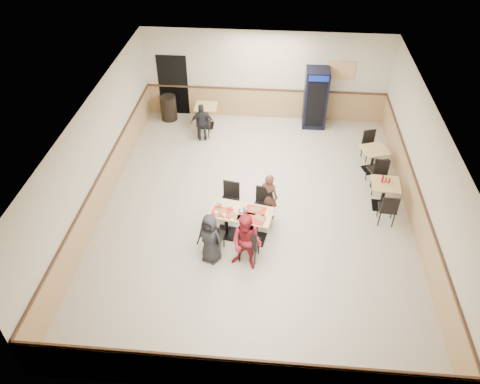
# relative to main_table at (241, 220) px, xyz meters

# --- Properties ---
(ground) EXTENTS (10.00, 10.00, 0.00)m
(ground) POSITION_rel_main_table_xyz_m (0.30, 0.97, -0.53)
(ground) COLOR beige
(ground) RESTS_ON ground
(room_shell) EXTENTS (10.00, 10.00, 10.00)m
(room_shell) POSITION_rel_main_table_xyz_m (2.08, 3.52, 0.05)
(room_shell) COLOR silver
(room_shell) RESTS_ON ground
(main_table) EXTENTS (1.60, 1.00, 0.80)m
(main_table) POSITION_rel_main_table_xyz_m (0.00, 0.00, 0.00)
(main_table) COLOR black
(main_table) RESTS_ON ground
(main_chairs) EXTENTS (1.61, 1.95, 1.01)m
(main_chairs) POSITION_rel_main_table_xyz_m (-0.05, 0.01, -0.03)
(main_chairs) COLOR black
(main_chairs) RESTS_ON ground
(diner_woman_left) EXTENTS (0.75, 0.64, 1.32)m
(diner_woman_left) POSITION_rel_main_table_xyz_m (-0.63, -0.81, 0.13)
(diner_woman_left) COLOR #212227
(diner_woman_left) RESTS_ON ground
(diner_woman_right) EXTENTS (0.87, 0.77, 1.50)m
(diner_woman_right) POSITION_rel_main_table_xyz_m (0.21, -0.96, 0.22)
(diner_woman_right) COLOR maroon
(diner_woman_right) RESTS_ON ground
(diner_man_opposite) EXTENTS (0.57, 0.47, 1.33)m
(diner_man_opposite) POSITION_rel_main_table_xyz_m (0.63, 0.81, 0.13)
(diner_man_opposite) COLOR #553024
(diner_man_opposite) RESTS_ON ground
(lone_diner) EXTENTS (0.77, 0.41, 1.25)m
(lone_diner) POSITION_rel_main_table_xyz_m (-1.59, 4.31, 0.10)
(lone_diner) COLOR #212227
(lone_diner) RESTS_ON ground
(tabletop_clutter) EXTENTS (1.33, 0.72, 0.12)m
(tabletop_clutter) POSITION_rel_main_table_xyz_m (-0.03, -0.06, 0.29)
(tabletop_clutter) COLOR red
(tabletop_clutter) RESTS_ON main_table
(side_table_near) EXTENTS (0.76, 0.76, 0.76)m
(side_table_near) POSITION_rel_main_table_xyz_m (3.62, 1.46, -0.02)
(side_table_near) COLOR black
(side_table_near) RESTS_ON ground
(side_table_near_chair_south) EXTENTS (0.48, 0.48, 0.97)m
(side_table_near_chair_south) POSITION_rel_main_table_xyz_m (3.62, 0.85, -0.05)
(side_table_near_chair_south) COLOR black
(side_table_near_chair_south) RESTS_ON ground
(side_table_near_chair_north) EXTENTS (0.48, 0.48, 0.97)m
(side_table_near_chair_north) POSITION_rel_main_table_xyz_m (3.62, 2.07, -0.05)
(side_table_near_chair_north) COLOR black
(side_table_near_chair_north) RESTS_ON ground
(side_table_far) EXTENTS (0.86, 0.86, 0.73)m
(side_table_far) POSITION_rel_main_table_xyz_m (3.56, 3.10, -0.05)
(side_table_far) COLOR black
(side_table_far) RESTS_ON ground
(side_table_far_chair_south) EXTENTS (0.54, 0.54, 0.92)m
(side_table_far_chair_south) POSITION_rel_main_table_xyz_m (3.56, 2.51, -0.07)
(side_table_far_chair_south) COLOR black
(side_table_far_chair_south) RESTS_ON ground
(side_table_far_chair_north) EXTENTS (0.54, 0.54, 0.92)m
(side_table_far_chair_north) POSITION_rel_main_table_xyz_m (3.56, 3.68, -0.07)
(side_table_far_chair_north) COLOR black
(side_table_far_chair_north) RESTS_ON ground
(condiment_caddy) EXTENTS (0.23, 0.06, 0.20)m
(condiment_caddy) POSITION_rel_main_table_xyz_m (3.59, 1.51, 0.32)
(condiment_caddy) COLOR #B90D15
(condiment_caddy) RESTS_ON side_table_near
(back_table) EXTENTS (0.72, 0.72, 0.76)m
(back_table) POSITION_rel_main_table_xyz_m (-1.59, 5.17, -0.03)
(back_table) COLOR black
(back_table) RESTS_ON ground
(back_table_chair_lone) EXTENTS (0.46, 0.46, 0.96)m
(back_table_chair_lone) POSITION_rel_main_table_xyz_m (-1.59, 4.56, -0.05)
(back_table_chair_lone) COLOR black
(back_table_chair_lone) RESTS_ON ground
(pepsi_cooler) EXTENTS (0.75, 0.76, 1.97)m
(pepsi_cooler) POSITION_rel_main_table_xyz_m (1.95, 5.56, 0.45)
(pepsi_cooler) COLOR black
(pepsi_cooler) RESTS_ON ground
(trash_bin) EXTENTS (0.54, 0.54, 0.85)m
(trash_bin) POSITION_rel_main_table_xyz_m (-2.93, 5.52, -0.11)
(trash_bin) COLOR black
(trash_bin) RESTS_ON ground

